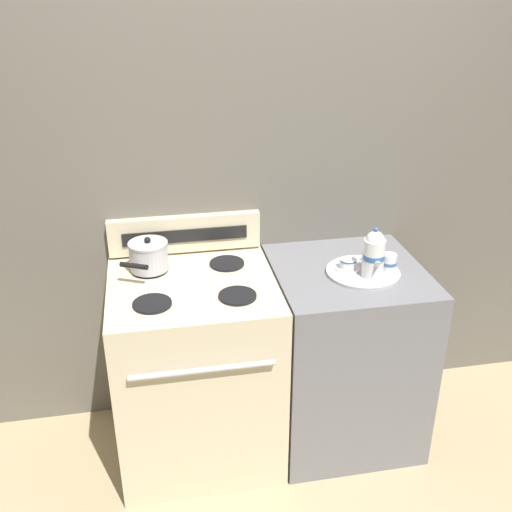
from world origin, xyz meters
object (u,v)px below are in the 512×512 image
object	(u,v)px
creamer_jug	(389,263)
saucepan	(149,256)
stove	(196,369)
serving_tray	(363,272)
teapot	(374,254)
teacup_right	(372,259)
teacup_left	(348,264)

from	to	relation	value
creamer_jug	saucepan	bearing A→B (deg)	168.00
stove	serving_tray	bearing A→B (deg)	-3.66
stove	teapot	world-z (taller)	teapot
saucepan	serving_tray	distance (m)	0.94
stove	saucepan	bearing A→B (deg)	139.22
stove	saucepan	xyz separation A→B (m)	(-0.17, 0.15, 0.52)
saucepan	teacup_right	xyz separation A→B (m)	(0.98, -0.13, -0.04)
teacup_left	teacup_right	xyz separation A→B (m)	(0.12, 0.03, 0.00)
serving_tray	teacup_left	world-z (taller)	teacup_left
saucepan	serving_tray	world-z (taller)	saucepan
stove	teapot	bearing A→B (deg)	-7.46
teacup_right	teapot	bearing A→B (deg)	-110.18
teacup_right	creamer_jug	size ratio (longest dim) A/B	1.36
saucepan	teacup_left	world-z (taller)	saucepan
serving_tray	creamer_jug	size ratio (longest dim) A/B	4.07
serving_tray	teacup_left	xyz separation A→B (m)	(-0.06, 0.03, 0.03)
teacup_left	teapot	bearing A→B (deg)	-44.60
serving_tray	teapot	world-z (taller)	teapot
teapot	teacup_left	distance (m)	0.14
teapot	stove	bearing A→B (deg)	172.54
stove	saucepan	distance (m)	0.57
teapot	creamer_jug	xyz separation A→B (m)	(0.09, 0.03, -0.06)
stove	teacup_left	bearing A→B (deg)	-1.61
saucepan	teacup_right	size ratio (longest dim) A/B	2.33
saucepan	teacup_left	bearing A→B (deg)	-11.11
teacup_right	creamer_jug	bearing A→B (deg)	-62.27
stove	teacup_right	xyz separation A→B (m)	(0.81, 0.01, 0.48)
teapot	teacup_left	xyz separation A→B (m)	(-0.08, 0.08, -0.08)
teacup_left	teacup_right	size ratio (longest dim) A/B	1.00
teacup_left	creamer_jug	bearing A→B (deg)	-16.41
teapot	teacup_right	bearing A→B (deg)	69.82
stove	serving_tray	xyz separation A→B (m)	(0.75, -0.05, 0.45)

